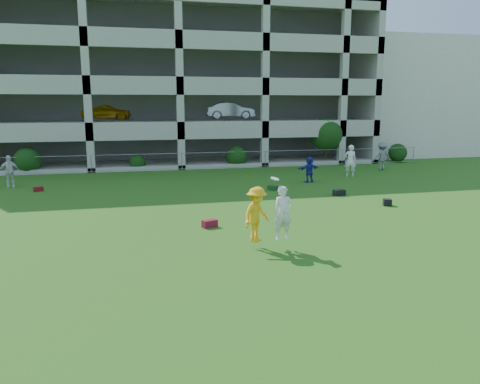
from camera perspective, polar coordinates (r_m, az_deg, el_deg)
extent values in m
plane|color=#235114|center=(14.36, 1.41, -7.76)|extent=(100.00, 100.00, 0.00)
cube|color=beige|center=(48.94, 19.81, 10.71)|extent=(16.00, 14.00, 10.00)
imported|color=silver|center=(28.53, -26.32, 2.27)|extent=(1.11, 0.66, 1.77)
imported|color=navy|center=(27.55, 8.45, 2.75)|extent=(1.47, 0.82, 1.51)
imported|color=white|center=(30.11, 13.30, 3.73)|extent=(0.86, 0.72, 2.00)
imported|color=slate|center=(33.67, 16.90, 4.19)|extent=(1.24, 0.73, 1.91)
cube|color=#5C0F1F|center=(17.52, -3.72, -3.86)|extent=(0.62, 0.47, 0.28)
cube|color=black|center=(22.14, 17.52, -1.21)|extent=(0.45, 0.45, 0.30)
cube|color=black|center=(23.93, 11.99, -0.07)|extent=(0.64, 0.39, 0.30)
cube|color=#580F0F|center=(26.69, -23.38, 0.32)|extent=(0.53, 0.47, 0.24)
cube|color=#133514|center=(24.86, 4.01, 0.49)|extent=(0.56, 0.57, 0.25)
imported|color=#FAAB16|center=(14.79, 2.04, -2.75)|extent=(1.30, 1.22, 1.77)
imported|color=silver|center=(14.68, 5.27, -2.56)|extent=(0.63, 0.42, 1.71)
cylinder|color=white|center=(14.65, 4.28, 1.62)|extent=(0.28, 0.27, 0.13)
cube|color=#9E998C|center=(46.06, -9.19, 12.47)|extent=(30.00, 0.50, 12.00)
cube|color=#9E998C|center=(43.21, 11.94, 12.50)|extent=(0.50, 14.00, 12.00)
cube|color=#9E998C|center=(39.98, -8.69, 21.20)|extent=(30.00, 14.00, 0.30)
cube|color=#9E998C|center=(39.56, -8.20, 4.30)|extent=(30.00, 14.00, 0.30)
cube|color=#9E998C|center=(39.34, -8.32, 8.65)|extent=(30.00, 14.00, 0.30)
cube|color=#9E998C|center=(39.35, -8.44, 13.01)|extent=(30.00, 14.00, 0.30)
cube|color=#9E998C|center=(39.58, -8.57, 17.36)|extent=(30.00, 14.00, 0.30)
cube|color=#9E998C|center=(32.56, -7.21, 7.18)|extent=(30.00, 0.30, 0.90)
cube|color=#9E998C|center=(32.51, -7.34, 12.46)|extent=(30.00, 0.30, 0.90)
cube|color=#9E998C|center=(32.74, -7.47, 17.72)|extent=(30.00, 0.30, 0.90)
cube|color=#9E998C|center=(32.54, -18.21, 12.82)|extent=(0.50, 0.50, 12.00)
cube|color=#9E998C|center=(32.63, -7.38, 13.25)|extent=(0.50, 0.50, 12.00)
cube|color=#9E998C|center=(33.80, 3.07, 13.23)|extent=(0.50, 0.50, 12.00)
cube|color=#9E998C|center=(35.94, 12.53, 12.86)|extent=(0.50, 0.50, 12.00)
cube|color=#605E59|center=(41.33, -8.69, 12.69)|extent=(29.00, 9.00, 11.60)
imported|color=#FFAF0D|center=(37.20, -16.09, 9.47)|extent=(4.03, 1.99, 1.32)
imported|color=#B8BBC0|center=(38.00, -1.27, 9.90)|extent=(4.07, 1.61, 1.32)
cylinder|color=gray|center=(32.50, -17.69, 3.30)|extent=(0.06, 0.06, 1.20)
cylinder|color=gray|center=(32.59, -7.10, 3.74)|extent=(0.06, 0.06, 1.20)
cylinder|color=gray|center=(33.76, 3.10, 4.06)|extent=(0.06, 0.06, 1.20)
cylinder|color=gray|center=(35.91, 12.35, 4.23)|extent=(0.06, 0.06, 1.20)
cylinder|color=gray|center=(38.87, 20.38, 4.29)|extent=(0.06, 0.06, 1.20)
cylinder|color=gray|center=(32.53, -7.12, 4.70)|extent=(36.00, 0.04, 0.04)
cylinder|color=gray|center=(32.66, -7.08, 2.84)|extent=(36.00, 0.04, 0.04)
sphere|color=#163D11|center=(33.61, -24.46, 3.55)|extent=(1.76, 1.76, 1.76)
sphere|color=#163D11|center=(33.01, -12.40, 3.58)|extent=(1.10, 1.10, 1.10)
sphere|color=#163D11|center=(33.82, -0.45, 4.37)|extent=(1.54, 1.54, 1.54)
cylinder|color=#382314|center=(36.18, 10.39, 4.95)|extent=(0.16, 0.16, 1.96)
sphere|color=#163D11|center=(36.07, 10.46, 6.94)|extent=(2.52, 2.52, 2.52)
sphere|color=#163D11|center=(38.82, 18.67, 4.56)|extent=(1.43, 1.43, 1.43)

